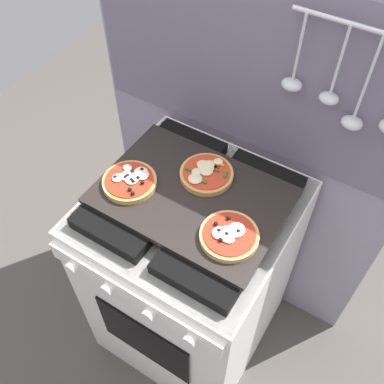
# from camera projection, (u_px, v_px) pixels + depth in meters

# --- Properties ---
(ground_plane) EXTENTS (4.00, 4.00, 0.00)m
(ground_plane) POSITION_uv_depth(u_px,v_px,m) (192.00, 322.00, 1.99)
(ground_plane) COLOR #4C4742
(kitchen_backsplash) EXTENTS (1.10, 0.09, 1.55)m
(kitchen_backsplash) POSITION_uv_depth(u_px,v_px,m) (242.00, 156.00, 1.56)
(kitchen_backsplash) COLOR gray
(kitchen_backsplash) RESTS_ON ground_plane
(stove) EXTENTS (0.60, 0.64, 0.90)m
(stove) POSITION_uv_depth(u_px,v_px,m) (192.00, 273.00, 1.64)
(stove) COLOR white
(stove) RESTS_ON ground_plane
(baking_tray) EXTENTS (0.54, 0.38, 0.02)m
(baking_tray) POSITION_uv_depth(u_px,v_px,m) (192.00, 196.00, 1.29)
(baking_tray) COLOR black
(baking_tray) RESTS_ON stove
(pizza_left) EXTENTS (0.16, 0.16, 0.03)m
(pizza_left) POSITION_uv_depth(u_px,v_px,m) (130.00, 181.00, 1.30)
(pizza_left) COLOR tan
(pizza_left) RESTS_ON baking_tray
(pizza_right) EXTENTS (0.16, 0.16, 0.03)m
(pizza_right) POSITION_uv_depth(u_px,v_px,m) (229.00, 235.00, 1.17)
(pizza_right) COLOR tan
(pizza_right) RESTS_ON baking_tray
(pizza_center) EXTENTS (0.16, 0.16, 0.03)m
(pizza_center) POSITION_uv_depth(u_px,v_px,m) (206.00, 173.00, 1.31)
(pizza_center) COLOR tan
(pizza_center) RESTS_ON baking_tray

